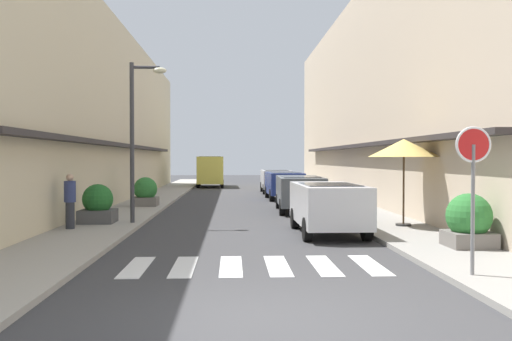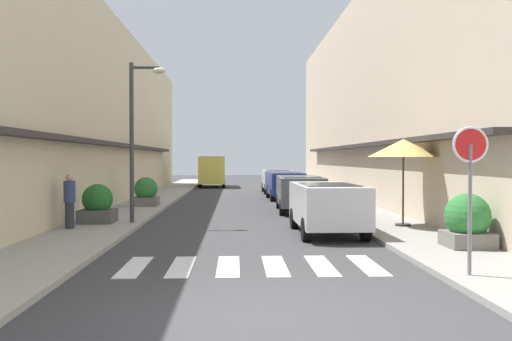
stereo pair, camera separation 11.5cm
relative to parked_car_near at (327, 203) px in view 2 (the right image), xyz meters
name	(u,v)px [view 2 (the right image)]	position (x,y,z in m)	size (l,w,h in m)	color
ground_plane	(243,207)	(-2.32, 9.24, -0.92)	(96.53, 96.53, 0.00)	#38383A
sidewalk_left	(143,206)	(-6.87, 9.24, -0.86)	(2.36, 61.43, 0.12)	#9E998E
sidewalk_right	(342,205)	(2.23, 9.24, -0.86)	(2.36, 61.43, 0.12)	gray
building_row_left	(68,113)	(-10.54, 10.43, 3.41)	(5.50, 41.49, 8.67)	beige
building_row_right	(413,96)	(5.90, 10.43, 4.31)	(5.50, 41.49, 10.46)	#C6B299
crosswalk	(252,266)	(-2.32, -4.61, -0.92)	(5.20, 2.20, 0.01)	silver
parked_car_near	(327,203)	(0.00, 0.00, 0.00)	(1.84, 4.14, 1.47)	silver
parked_car_mid	(300,190)	(0.00, 6.74, 0.00)	(1.94, 4.55, 1.47)	#4C5156
parked_car_far	(285,182)	(0.00, 13.55, 0.00)	(1.89, 4.07, 1.47)	navy
parked_car_distant	(277,179)	(0.00, 19.24, 0.00)	(1.82, 4.16, 1.47)	silver
delivery_van	(212,169)	(-4.49, 26.94, 0.48)	(2.13, 5.46, 2.37)	#D8CC4C
round_street_sign	(470,161)	(1.51, -6.16, 1.23)	(0.65, 0.07, 2.65)	slate
street_lamp	(138,125)	(-5.82, 2.19, 2.38)	(1.19, 0.28, 5.18)	#38383D
cafe_umbrella	(403,148)	(2.52, 0.99, 1.59)	(2.18, 2.18, 2.68)	#262626
planter_corner	(467,222)	(2.78, -3.11, -0.20)	(1.06, 1.06, 1.26)	slate
planter_midblock	(98,205)	(-7.13, 2.19, -0.23)	(1.10, 1.10, 1.25)	#4C4C4C
planter_far	(146,192)	(-6.58, 8.48, -0.21)	(1.07, 1.07, 1.26)	slate
pedestrian_walking_near	(70,200)	(-7.57, 0.69, 0.05)	(0.34, 0.34, 1.63)	#282B33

